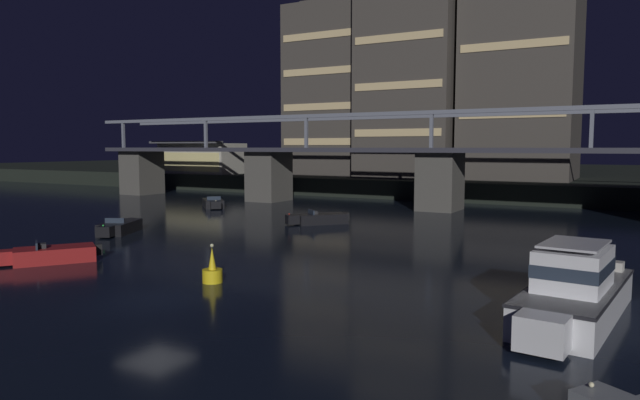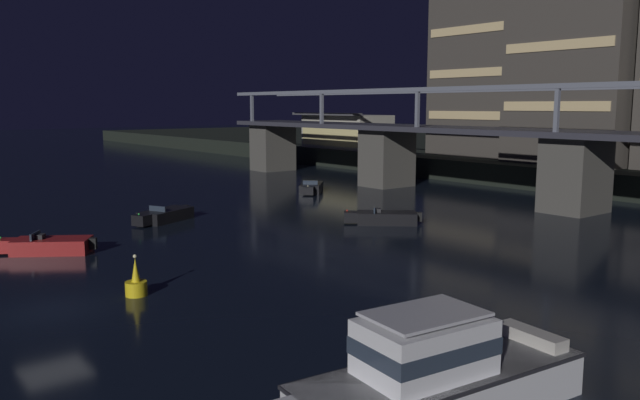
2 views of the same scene
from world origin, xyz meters
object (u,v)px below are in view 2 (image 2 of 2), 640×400
speedboat_mid_left (383,218)px  speedboat_mid_right (164,216)px  channel_buoy (136,284)px  tower_west_tall (588,17)px  cabin_cruiser_near_left (432,376)px  waterfront_pavilion (346,131)px  speedboat_near_right (311,188)px  river_bridge (576,158)px  speedboat_mid_center (48,246)px  tower_west_low (506,52)px

speedboat_mid_left → speedboat_mid_right: (-9.93, -11.16, 0.00)m
channel_buoy → tower_west_tall: bearing=100.1°
cabin_cruiser_near_left → speedboat_mid_right: bearing=167.7°
tower_west_tall → waterfront_pavilion: size_ratio=2.30×
speedboat_mid_right → channel_buoy: 17.47m
speedboat_near_right → cabin_cruiser_near_left: bearing=-33.4°
river_bridge → tower_west_tall: tower_west_tall is taller
speedboat_near_right → speedboat_mid_center: same height
tower_west_tall → speedboat_mid_center: tower_west_tall is taller
tower_west_tall → tower_west_low: bearing=167.6°
waterfront_pavilion → speedboat_mid_right: waterfront_pavilion is taller
tower_west_tall → waterfront_pavilion: tower_west_tall is taller
speedboat_near_right → channel_buoy: (20.81, -25.21, 0.06)m
river_bridge → channel_buoy: 34.03m
tower_west_tall → waterfront_pavilion: bearing=-172.2°
speedboat_near_right → channel_buoy: channel_buoy is taller
river_bridge → cabin_cruiser_near_left: 35.45m
tower_west_low → speedboat_mid_right: 46.34m
speedboat_near_right → speedboat_mid_right: same height
speedboat_mid_center → channel_buoy: bearing=3.5°
cabin_cruiser_near_left → speedboat_mid_left: size_ratio=2.06×
river_bridge → speedboat_near_right: bearing=-157.4°
river_bridge → speedboat_mid_left: size_ratio=18.81×
tower_west_low → speedboat_mid_center: tower_west_low is taller
tower_west_low → speedboat_near_right: tower_west_low is taller
cabin_cruiser_near_left → speedboat_near_right: (-35.52, 23.45, -0.64)m
cabin_cruiser_near_left → river_bridge: bearing=114.7°
channel_buoy → river_bridge: bearing=90.1°
speedboat_near_right → speedboat_mid_center: bearing=-68.0°
speedboat_near_right → speedboat_mid_center: size_ratio=0.93×
speedboat_mid_right → channel_buoy: channel_buoy is taller
tower_west_tall → speedboat_mid_left: tower_west_tall is taller
cabin_cruiser_near_left → speedboat_mid_left: (-20.13, 17.73, -0.64)m
cabin_cruiser_near_left → tower_west_tall: bearing=116.1°
river_bridge → waterfront_pavilion: river_bridge is taller
speedboat_near_right → speedboat_mid_left: same height
river_bridge → tower_west_low: 28.96m
cabin_cruiser_near_left → channel_buoy: 14.82m
tower_west_tall → channel_buoy: (8.94, -50.01, -15.83)m
tower_west_low → tower_west_tall: (11.06, -2.44, 2.50)m
speedboat_near_right → speedboat_mid_right: size_ratio=0.89×
speedboat_near_right → channel_buoy: bearing=-50.5°
speedboat_mid_center → waterfront_pavilion: bearing=122.5°
river_bridge → speedboat_mid_center: bearing=-106.6°
tower_west_tall → speedboat_near_right: tower_west_tall is taller
tower_west_low → tower_west_tall: bearing=-12.4°
waterfront_pavilion → speedboat_mid_center: bearing=-57.5°
waterfront_pavilion → speedboat_mid_center: (29.51, -46.40, -4.02)m
river_bridge → tower_west_tall: size_ratio=2.99×
river_bridge → channel_buoy: river_bridge is taller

